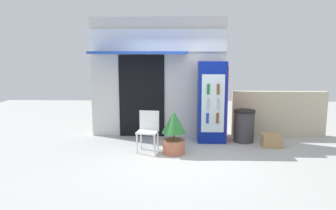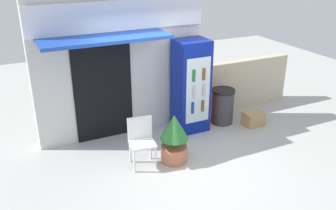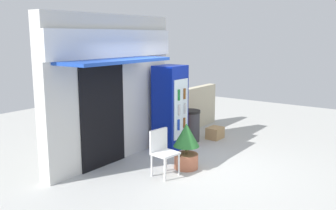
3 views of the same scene
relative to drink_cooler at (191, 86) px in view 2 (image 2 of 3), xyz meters
name	(u,v)px [view 2 (image 2 of 3)]	position (x,y,z in m)	size (l,w,h in m)	color
ground	(181,163)	(-0.82, -1.17, -0.97)	(16.00, 16.00, 0.00)	#B2B2AD
storefront_building	(119,60)	(-1.36, 0.53, 0.59)	(3.43, 1.12, 3.02)	silver
drink_cooler	(191,86)	(0.00, 0.00, 0.00)	(0.68, 0.64, 1.94)	navy
plastic_chair	(141,138)	(-1.46, -0.85, -0.46)	(0.49, 0.45, 0.88)	white
potted_plant_near_shop	(174,137)	(-0.90, -1.03, -0.47)	(0.51, 0.51, 0.92)	#BC6B4C
trash_bin	(223,106)	(0.78, -0.04, -0.58)	(0.50, 0.50, 0.78)	#38383D
stone_boundary_wall	(244,83)	(1.78, 0.56, -0.39)	(2.38, 0.21, 1.17)	beige
cardboard_box	(253,119)	(1.33, -0.45, -0.82)	(0.43, 0.33, 0.29)	tan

